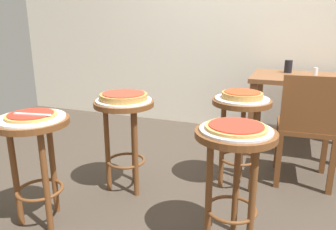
% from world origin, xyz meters
% --- Properties ---
extents(ground_plane, '(6.00, 6.00, 0.00)m').
position_xyz_m(ground_plane, '(0.00, 0.00, 0.00)').
color(ground_plane, '#42382D').
extents(stool_foreground, '(0.42, 0.42, 0.67)m').
position_xyz_m(stool_foreground, '(-0.87, -0.70, 0.50)').
color(stool_foreground, brown).
rests_on(stool_foreground, ground_plane).
extents(serving_plate_foreground, '(0.38, 0.38, 0.01)m').
position_xyz_m(serving_plate_foreground, '(-0.87, -0.70, 0.68)').
color(serving_plate_foreground, white).
rests_on(serving_plate_foreground, stool_foreground).
extents(pizza_foreground, '(0.28, 0.28, 0.02)m').
position_xyz_m(pizza_foreground, '(-0.87, -0.70, 0.69)').
color(pizza_foreground, tan).
rests_on(pizza_foreground, serving_plate_foreground).
extents(stool_middle, '(0.42, 0.42, 0.67)m').
position_xyz_m(stool_middle, '(0.25, -0.50, 0.50)').
color(stool_middle, brown).
rests_on(stool_middle, ground_plane).
extents(serving_plate_middle, '(0.37, 0.37, 0.01)m').
position_xyz_m(serving_plate_middle, '(0.25, -0.50, 0.68)').
color(serving_plate_middle, silver).
rests_on(serving_plate_middle, stool_middle).
extents(pizza_middle, '(0.31, 0.31, 0.02)m').
position_xyz_m(pizza_middle, '(0.25, -0.50, 0.69)').
color(pizza_middle, tan).
rests_on(pizza_middle, serving_plate_middle).
extents(stool_leftside, '(0.42, 0.42, 0.67)m').
position_xyz_m(stool_leftside, '(-0.59, -0.14, 0.50)').
color(stool_leftside, brown).
rests_on(stool_leftside, ground_plane).
extents(serving_plate_leftside, '(0.39, 0.39, 0.01)m').
position_xyz_m(serving_plate_leftside, '(-0.59, -0.14, 0.68)').
color(serving_plate_leftside, white).
rests_on(serving_plate_leftside, stool_leftside).
extents(pizza_leftside, '(0.33, 0.33, 0.05)m').
position_xyz_m(pizza_leftside, '(-0.59, -0.14, 0.70)').
color(pizza_leftside, '#B78442').
rests_on(pizza_leftside, serving_plate_leftside).
extents(stool_rear, '(0.42, 0.42, 0.67)m').
position_xyz_m(stool_rear, '(0.17, 0.20, 0.50)').
color(stool_rear, brown).
rests_on(stool_rear, ground_plane).
extents(serving_plate_rear, '(0.38, 0.38, 0.01)m').
position_xyz_m(serving_plate_rear, '(0.17, 0.20, 0.68)').
color(serving_plate_rear, silver).
rests_on(serving_plate_rear, stool_rear).
extents(pizza_rear, '(0.29, 0.29, 0.05)m').
position_xyz_m(pizza_rear, '(0.17, 0.20, 0.70)').
color(pizza_rear, '#B78442').
rests_on(pizza_rear, serving_plate_rear).
extents(dining_table, '(0.96, 0.69, 0.72)m').
position_xyz_m(dining_table, '(0.61, 1.12, 0.61)').
color(dining_table, brown).
rests_on(dining_table, ground_plane).
extents(cup_far_edge, '(0.07, 0.07, 0.12)m').
position_xyz_m(cup_far_edge, '(0.44, 1.28, 0.78)').
color(cup_far_edge, black).
rests_on(cup_far_edge, dining_table).
extents(condiment_shaker, '(0.04, 0.04, 0.08)m').
position_xyz_m(condiment_shaker, '(0.68, 1.11, 0.76)').
color(condiment_shaker, white).
rests_on(condiment_shaker, dining_table).
extents(wooden_chair, '(0.43, 0.43, 0.85)m').
position_xyz_m(wooden_chair, '(0.63, 0.41, 0.47)').
color(wooden_chair, brown).
rests_on(wooden_chair, ground_plane).
extents(pizza_server_knife, '(0.22, 0.06, 0.01)m').
position_xyz_m(pizza_server_knife, '(-0.84, -0.72, 0.71)').
color(pizza_server_knife, silver).
rests_on(pizza_server_knife, pizza_foreground).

